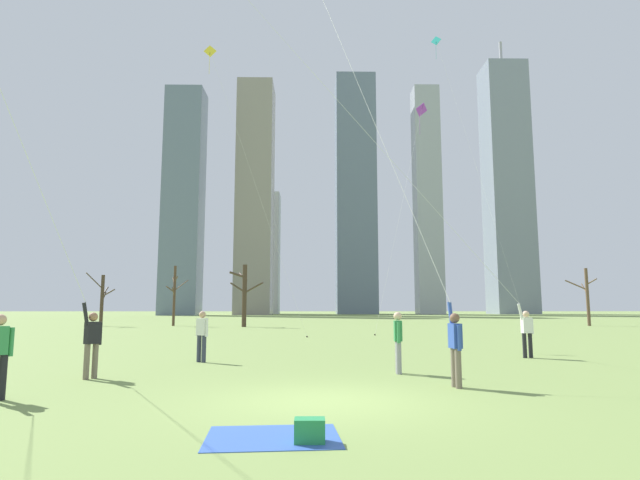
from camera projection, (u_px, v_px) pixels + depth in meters
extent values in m
plane|color=#7A934C|center=(325.00, 401.00, 9.68)|extent=(400.00, 400.00, 0.00)
cylinder|color=black|center=(530.00, 345.00, 17.96)|extent=(0.14, 0.14, 0.85)
cylinder|color=black|center=(525.00, 346.00, 17.92)|extent=(0.14, 0.14, 0.85)
cube|color=white|center=(526.00, 325.00, 18.03)|extent=(0.37, 0.25, 0.54)
sphere|color=beige|center=(526.00, 314.00, 18.08)|extent=(0.22, 0.22, 0.22)
cylinder|color=white|center=(532.00, 326.00, 18.06)|extent=(0.09, 0.09, 0.55)
cylinder|color=white|center=(520.00, 312.00, 18.06)|extent=(0.21, 0.12, 0.56)
cylinder|color=silver|center=(332.00, 94.00, 19.66)|extent=(13.10, 1.32, 15.92)
cylinder|color=#726656|center=(95.00, 361.00, 12.81)|extent=(0.14, 0.14, 0.85)
cylinder|color=#726656|center=(87.00, 362.00, 12.63)|extent=(0.14, 0.14, 0.85)
cube|color=black|center=(92.00, 333.00, 12.81)|extent=(0.36, 0.39, 0.54)
sphere|color=#9E7051|center=(93.00, 317.00, 12.86)|extent=(0.22, 0.22, 0.22)
cylinder|color=black|center=(100.00, 334.00, 12.97)|extent=(0.09, 0.09, 0.55)
cylinder|color=black|center=(86.00, 314.00, 12.70)|extent=(0.19, 0.22, 0.56)
cylinder|color=black|center=(3.00, 377.00, 9.84)|extent=(0.14, 0.14, 0.85)
sphere|color=tan|center=(0.00, 320.00, 9.92)|extent=(0.22, 0.22, 0.22)
cylinder|color=#338C4C|center=(11.00, 342.00, 9.97)|extent=(0.09, 0.09, 0.55)
cylinder|color=#726656|center=(458.00, 368.00, 11.24)|extent=(0.14, 0.14, 0.85)
cylinder|color=#726656|center=(454.00, 367.00, 11.46)|extent=(0.14, 0.14, 0.85)
cube|color=#2D4CA5|center=(455.00, 336.00, 11.44)|extent=(0.25, 0.36, 0.54)
sphere|color=brown|center=(455.00, 318.00, 11.49)|extent=(0.22, 0.22, 0.22)
cylinder|color=#2D4CA5|center=(459.00, 338.00, 11.23)|extent=(0.09, 0.09, 0.55)
cylinder|color=#2D4CA5|center=(451.00, 314.00, 11.71)|extent=(0.12, 0.21, 0.56)
cylinder|color=silver|center=(348.00, 60.00, 16.80)|extent=(3.99, 8.24, 15.81)
cylinder|color=gray|center=(398.00, 357.00, 13.83)|extent=(0.14, 0.14, 0.85)
cylinder|color=gray|center=(399.00, 358.00, 13.61)|extent=(0.14, 0.14, 0.85)
cube|color=#338C4C|center=(398.00, 331.00, 13.81)|extent=(0.22, 0.35, 0.54)
sphere|color=beige|center=(398.00, 316.00, 13.86)|extent=(0.22, 0.22, 0.22)
cylinder|color=#338C4C|center=(397.00, 332.00, 14.02)|extent=(0.09, 0.09, 0.55)
cylinder|color=#338C4C|center=(399.00, 332.00, 13.60)|extent=(0.09, 0.09, 0.55)
cylinder|color=#33384C|center=(204.00, 349.00, 16.49)|extent=(0.14, 0.14, 0.85)
cylinder|color=#33384C|center=(199.00, 349.00, 16.61)|extent=(0.14, 0.14, 0.85)
cube|color=white|center=(202.00, 327.00, 16.64)|extent=(0.39, 0.36, 0.54)
sphere|color=tan|center=(202.00, 315.00, 16.69)|extent=(0.22, 0.22, 0.22)
cylinder|color=white|center=(207.00, 328.00, 16.52)|extent=(0.09, 0.09, 0.55)
cylinder|color=white|center=(197.00, 328.00, 16.74)|extent=(0.09, 0.09, 0.55)
cube|color=teal|center=(436.00, 41.00, 45.14)|extent=(0.75, 0.70, 0.98)
cylinder|color=black|center=(436.00, 41.00, 45.14)|extent=(0.13, 0.22, 0.63)
cylinder|color=teal|center=(436.00, 51.00, 44.89)|extent=(0.02, 0.02, 1.39)
cylinder|color=silver|center=(479.00, 175.00, 42.14)|extent=(5.59, 2.93, 24.84)
cylinder|color=#3F3833|center=(528.00, 330.00, 39.13)|extent=(0.10, 0.10, 0.08)
cube|color=yellow|center=(210.00, 51.00, 32.42)|extent=(0.86, 0.23, 0.87)
cylinder|color=black|center=(210.00, 51.00, 32.42)|extent=(0.02, 0.17, 0.56)
cylinder|color=yellow|center=(209.00, 65.00, 32.21)|extent=(0.02, 0.02, 1.22)
cylinder|color=silver|center=(257.00, 188.00, 31.23)|extent=(6.16, 0.22, 17.67)
cylinder|color=#3F3833|center=(307.00, 337.00, 30.03)|extent=(0.10, 0.10, 0.08)
cube|color=purple|center=(422.00, 110.00, 39.27)|extent=(0.98, 0.55, 1.04)
cylinder|color=black|center=(422.00, 110.00, 39.27)|extent=(0.26, 0.23, 0.66)
cylinder|color=purple|center=(420.00, 125.00, 39.25)|extent=(0.02, 0.02, 1.52)
cylinder|color=silver|center=(401.00, 211.00, 35.69)|extent=(4.41, 5.02, 16.62)
cylinder|color=#3F3833|center=(375.00, 335.00, 32.10)|extent=(0.10, 0.10, 0.08)
cube|color=#3359B2|center=(273.00, 437.00, 6.99)|extent=(1.90, 1.53, 0.01)
cube|color=#268C4C|center=(310.00, 430.00, 6.72)|extent=(0.40, 0.28, 0.30)
cylinder|color=#4C3828|center=(174.00, 296.00, 48.32)|extent=(0.25, 0.25, 5.60)
cylinder|color=#4C3828|center=(170.00, 289.00, 47.84)|extent=(0.56, 1.19, 0.61)
cylinder|color=#4C3828|center=(174.00, 282.00, 49.01)|extent=(0.59, 1.17, 1.03)
cylinder|color=#4C3828|center=(176.00, 279.00, 48.10)|extent=(0.56, 0.94, 0.48)
cylinder|color=#4C3828|center=(173.00, 292.00, 47.75)|extent=(0.22, 1.31, 0.84)
cylinder|color=#4C3828|center=(181.00, 285.00, 48.74)|extent=(1.21, 0.67, 1.08)
cylinder|color=brown|center=(588.00, 297.00, 48.64)|extent=(0.30, 0.30, 5.41)
cylinder|color=brown|center=(592.00, 282.00, 48.43)|extent=(0.67, 0.91, 0.61)
cylinder|color=brown|center=(576.00, 285.00, 49.32)|extent=(1.60, 1.25, 1.05)
cylinder|color=brown|center=(584.00, 289.00, 49.33)|extent=(0.25, 1.27, 1.09)
cylinder|color=#423326|center=(244.00, 296.00, 46.05)|extent=(0.40, 0.40, 5.53)
cylinder|color=#423326|center=(238.00, 287.00, 45.86)|extent=(1.32, 0.71, 0.91)
cylinder|color=#423326|center=(242.00, 276.00, 47.16)|extent=(0.88, 1.88, 0.74)
cylinder|color=#423326|center=(254.00, 288.00, 45.62)|extent=(1.86, 1.21, 0.99)
cylinder|color=#423326|center=(245.00, 287.00, 46.92)|extent=(0.23, 1.71, 1.56)
cylinder|color=#423326|center=(237.00, 275.00, 46.09)|extent=(1.42, 0.57, 0.61)
cylinder|color=#423326|center=(102.00, 300.00, 47.27)|extent=(0.31, 0.31, 4.68)
cylinder|color=#423326|center=(105.00, 291.00, 48.22)|extent=(0.28, 1.76, 0.96)
cylinder|color=#423326|center=(104.00, 297.00, 47.73)|extent=(0.12, 0.93, 0.90)
cylinder|color=#423326|center=(108.00, 293.00, 47.38)|extent=(1.16, 0.15, 0.75)
cylinder|color=#423326|center=(94.00, 281.00, 46.85)|extent=(1.14, 1.40, 1.47)
cube|color=#9EA3AD|center=(427.00, 199.00, 127.50)|extent=(6.23, 5.86, 56.67)
cube|color=slate|center=(184.00, 200.00, 112.42)|extent=(8.06, 7.00, 49.71)
cube|color=slate|center=(355.00, 194.00, 133.34)|extent=(10.04, 10.80, 61.49)
cube|color=gray|center=(255.00, 197.00, 120.28)|extent=(8.16, 10.03, 54.26)
cube|color=#9EA3AD|center=(263.00, 253.00, 132.96)|extent=(8.32, 7.55, 30.96)
cylinder|color=#99999E|center=(264.00, 181.00, 135.42)|extent=(0.80, 0.80, 7.29)
cube|color=gray|center=(507.00, 187.00, 132.96)|extent=(10.33, 9.81, 65.00)
cylinder|color=#99999E|center=(501.00, 55.00, 137.60)|extent=(0.80, 0.80, 7.06)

